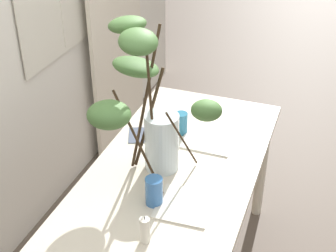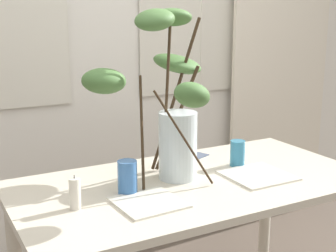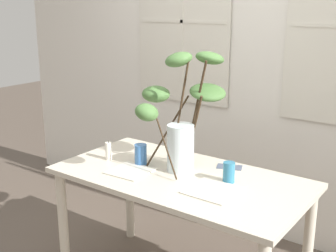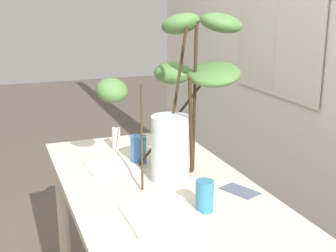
% 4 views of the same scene
% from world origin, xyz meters
% --- Properties ---
extents(dining_table, '(1.49, 0.77, 0.77)m').
position_xyz_m(dining_table, '(0.00, 0.00, 0.67)').
color(dining_table, beige).
rests_on(dining_table, ground).
extents(vase_with_branches, '(0.63, 0.62, 0.72)m').
position_xyz_m(vase_with_branches, '(-0.07, 0.11, 1.12)').
color(vase_with_branches, silver).
rests_on(vase_with_branches, dining_table).
extents(drinking_glass_blue_left, '(0.08, 0.08, 0.13)m').
position_xyz_m(drinking_glass_blue_left, '(-0.30, -0.00, 0.84)').
color(drinking_glass_blue_left, '#386BAD').
rests_on(drinking_glass_blue_left, dining_table).
extents(drinking_glass_blue_right, '(0.07, 0.07, 0.12)m').
position_xyz_m(drinking_glass_blue_right, '(0.28, 0.07, 0.83)').
color(drinking_glass_blue_right, teal).
rests_on(drinking_glass_blue_right, dining_table).
extents(plate_square_left, '(0.25, 0.25, 0.01)m').
position_xyz_m(plate_square_left, '(-0.27, -0.13, 0.78)').
color(plate_square_left, silver).
rests_on(plate_square_left, dining_table).
extents(plate_square_right, '(0.27, 0.27, 0.01)m').
position_xyz_m(plate_square_right, '(0.27, -0.09, 0.78)').
color(plate_square_right, silver).
rests_on(plate_square_right, dining_table).
extents(napkin_folded, '(0.17, 0.14, 0.00)m').
position_xyz_m(napkin_folded, '(0.17, 0.28, 0.78)').
color(napkin_folded, '#4C566B').
rests_on(napkin_folded, dining_table).
extents(pillar_candle, '(0.04, 0.04, 0.13)m').
position_xyz_m(pillar_candle, '(-0.52, -0.05, 0.83)').
color(pillar_candle, silver).
rests_on(pillar_candle, dining_table).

